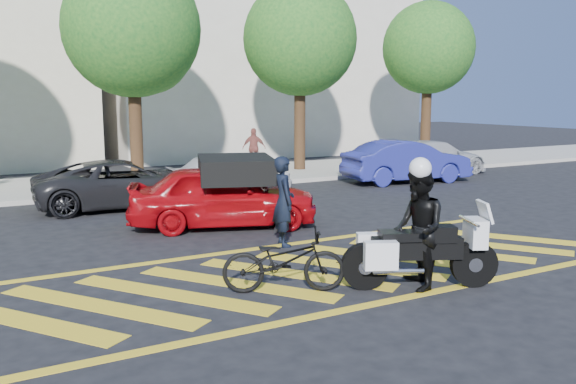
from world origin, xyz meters
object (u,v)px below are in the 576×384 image
police_motorcycle (418,251)px  parked_far_right (433,158)px  parked_right (407,161)px  parked_mid_left (124,184)px  officer_bike (284,201)px  bicycle (284,261)px  officer_moto (418,229)px  parked_mid_right (230,174)px  red_convertible (223,196)px

police_motorcycle → parked_far_right: (9.97, 10.56, 0.06)m
parked_right → police_motorcycle: bearing=148.5°
parked_mid_left → parked_far_right: bearing=-80.6°
parked_right → officer_bike: bearing=133.6°
police_motorcycle → parked_right: (7.69, 9.40, 0.14)m
bicycle → officer_moto: size_ratio=0.99×
police_motorcycle → officer_moto: (-0.02, -0.02, 0.36)m
officer_bike → police_motorcycle: size_ratio=0.78×
parked_mid_right → parked_far_right: (8.86, 0.65, 0.01)m
red_convertible → police_motorcycle: bearing=-152.1°
police_motorcycle → parked_right: bearing=75.5°
red_convertible → parked_far_right: (10.86, 4.82, -0.07)m
parked_mid_left → parked_far_right: (12.23, 1.15, 0.01)m
parked_right → parked_far_right: (2.28, 1.15, -0.08)m
bicycle → officer_moto: bearing=-90.5°
red_convertible → officer_moto: bearing=-152.3°
officer_bike → red_convertible: size_ratio=0.42×
red_convertible → parked_far_right: bearing=-47.0°
police_motorcycle → parked_mid_left: 9.67m
bicycle → police_motorcycle: (1.95, -0.86, 0.10)m
parked_mid_right → police_motorcycle: bearing=176.6°
officer_moto → parked_right: officer_moto is taller
parked_far_right → parked_mid_left: bearing=93.8°
parked_mid_left → parked_far_right: parked_far_right is taller
bicycle → officer_moto: (1.93, -0.88, 0.47)m
officer_bike → officer_moto: officer_moto is taller
officer_bike → bicycle: (-1.44, -2.63, -0.41)m
bicycle → red_convertible: (1.06, 4.88, 0.24)m
parked_far_right → red_convertible: bearing=112.3°
officer_moto → parked_right: (7.71, 9.42, -0.22)m
officer_bike → parked_right: bearing=-40.8°
officer_bike → parked_mid_right: size_ratio=0.47×
parked_mid_left → bicycle: bearing=-173.9°
parked_mid_left → parked_far_right: size_ratio=1.03×
parked_mid_left → parked_right: parked_right is taller
parked_far_right → officer_moto: bearing=135.1°
police_motorcycle → parked_mid_right: parked_mid_right is taller
parked_mid_left → parked_right: 9.95m
bicycle → red_convertible: size_ratio=0.44×
officer_moto → parked_mid_left: officer_moto is taller
officer_bike → parked_mid_right: officer_bike is taller
parked_far_right → officer_bike: bearing=122.4°
police_motorcycle → parked_right: 12.15m
parked_mid_right → officer_moto: bearing=176.5°
officer_bike → parked_far_right: 12.64m
bicycle → parked_right: 12.88m
officer_bike → parked_far_right: (10.48, 7.06, -0.25)m
officer_bike → parked_mid_right: 6.62m
officer_moto → police_motorcycle: bearing=154.2°
parked_mid_right → officer_bike: bearing=168.8°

